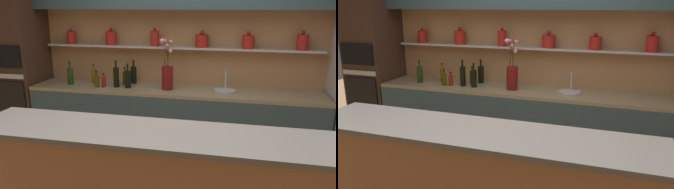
% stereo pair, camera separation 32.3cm
% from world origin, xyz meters
% --- Properties ---
extents(back_wall_unit, '(5.20, 0.44, 2.60)m').
position_xyz_m(back_wall_unit, '(-0.00, 1.53, 1.55)').
color(back_wall_unit, tan).
rests_on(back_wall_unit, ground_plane).
extents(back_counter_unit, '(3.64, 0.62, 0.92)m').
position_xyz_m(back_counter_unit, '(-0.16, 1.24, 0.46)').
color(back_counter_unit, '#334C56').
rests_on(back_counter_unit, ground_plane).
extents(oven_tower, '(0.60, 0.64, 2.13)m').
position_xyz_m(oven_tower, '(-2.30, 1.24, 1.07)').
color(oven_tower, '#3D281E').
rests_on(oven_tower, ground_plane).
extents(flower_vase, '(0.16, 0.15, 0.63)m').
position_xyz_m(flower_vase, '(-0.22, 1.19, 1.11)').
color(flower_vase, maroon).
rests_on(flower_vase, back_counter_unit).
extents(sink_fixture, '(0.26, 0.26, 0.25)m').
position_xyz_m(sink_fixture, '(0.49, 1.25, 0.95)').
color(sink_fixture, '#B7B7BC').
rests_on(sink_fixture, back_counter_unit).
extents(bottle_oil_0, '(0.06, 0.06, 0.21)m').
position_xyz_m(bottle_oil_0, '(-1.12, 1.11, 1.00)').
color(bottle_oil_0, '#47380A').
rests_on(bottle_oil_0, back_counter_unit).
extents(bottle_wine_1, '(0.08, 0.08, 0.32)m').
position_xyz_m(bottle_wine_1, '(-0.73, 1.41, 1.04)').
color(bottle_wine_1, black).
rests_on(bottle_wine_1, back_counter_unit).
extents(bottle_wine_2, '(0.07, 0.07, 0.31)m').
position_xyz_m(bottle_wine_2, '(-1.52, 1.17, 1.03)').
color(bottle_wine_2, '#193814').
rests_on(bottle_wine_2, back_counter_unit).
extents(bottle_oil_3, '(0.06, 0.06, 0.24)m').
position_xyz_m(bottle_oil_3, '(-0.81, 1.31, 1.01)').
color(bottle_oil_3, '#47380A').
rests_on(bottle_oil_3, back_counter_unit).
extents(bottle_wine_4, '(0.07, 0.07, 0.31)m').
position_xyz_m(bottle_wine_4, '(-0.72, 1.16, 1.03)').
color(bottle_wine_4, black).
rests_on(bottle_wine_4, back_counter_unit).
extents(bottle_sauce_5, '(0.05, 0.05, 0.17)m').
position_xyz_m(bottle_sauce_5, '(-1.61, 1.35, 0.99)').
color(bottle_sauce_5, '#9E4C0A').
rests_on(bottle_sauce_5, back_counter_unit).
extents(bottle_wine_6, '(0.07, 0.07, 0.34)m').
position_xyz_m(bottle_wine_6, '(-0.88, 1.17, 1.05)').
color(bottle_wine_6, black).
rests_on(bottle_wine_6, back_counter_unit).
extents(bottle_oil_7, '(0.06, 0.06, 0.26)m').
position_xyz_m(bottle_oil_7, '(-1.24, 1.30, 1.02)').
color(bottle_oil_7, brown).
rests_on(bottle_oil_7, back_counter_unit).
extents(bottle_sauce_8, '(0.05, 0.05, 0.18)m').
position_xyz_m(bottle_sauce_8, '(-1.03, 1.13, 0.99)').
color(bottle_sauce_8, maroon).
rests_on(bottle_sauce_8, back_counter_unit).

